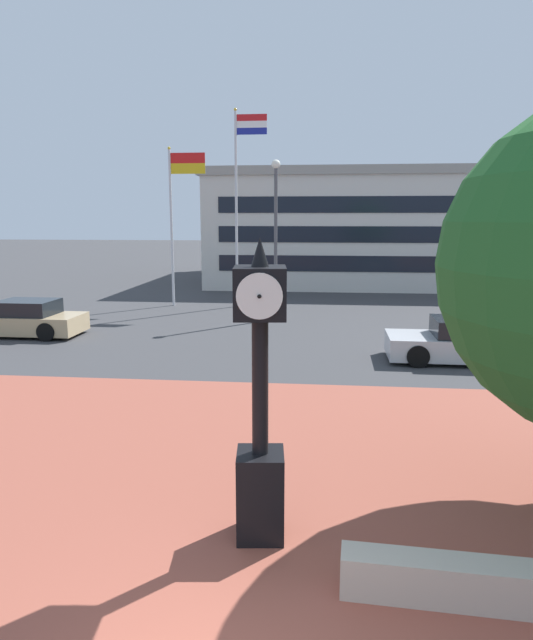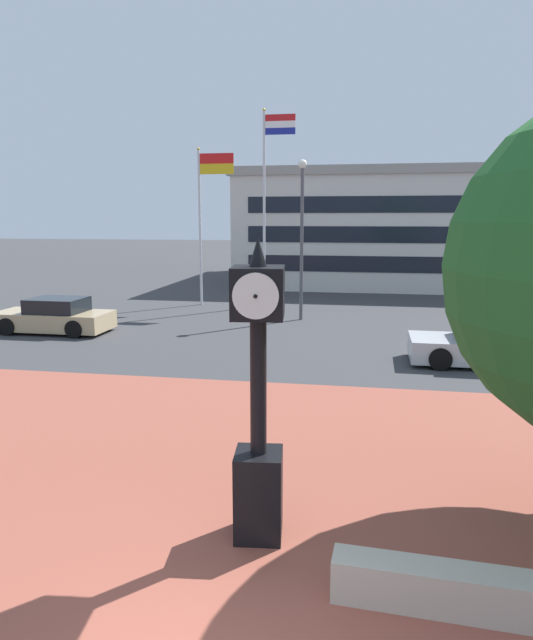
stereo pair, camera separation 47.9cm
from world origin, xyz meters
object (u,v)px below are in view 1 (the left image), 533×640
Objects in this scene: car_street_near at (24,320)px; street_lamp_post at (276,223)px; flagpole_primary at (176,211)px; civic_building at (374,227)px; car_street_mid at (460,342)px; street_clock at (260,413)px; flagpole_secondary at (239,195)px.

street_lamp_post reaches higher than car_street_near.
civic_building is at bearing 51.51° from flagpole_primary.
car_street_near is 0.20× the size of civic_building.
car_street_near and car_street_mid have the same top height.
street_clock is at bearing -97.45° from civic_building.
flagpole_primary is (3.73, 7.31, 3.90)m from car_street_near.
flagpole_primary is at bearing 101.93° from street_clock.
flagpole_secondary is at bearing 121.58° from street_lamp_post.
flagpole_primary is 0.35× the size of civic_building.
car_street_near is 9.08m from flagpole_primary.
car_street_near is 14.88m from car_street_mid.
car_street_mid is at bearing -40.90° from flagpole_primary.
car_street_near is at bearing 82.36° from car_street_mid.
civic_building is at bearing 2.48° from car_street_mid.
flagpole_secondary is 15.07m from civic_building.
civic_building is at bearing 76.71° from street_clock.
flagpole_secondary is at bearing -119.42° from civic_building.
flagpole_primary reaches higher than civic_building.
car_street_near is 0.66× the size of street_lamp_post.
street_lamp_post is (8.72, 4.09, 3.39)m from car_street_near.
car_street_mid is 0.56× the size of flagpole_primary.
car_street_near is 0.47× the size of flagpole_secondary.
flagpole_secondary reaches higher than street_lamp_post.
flagpole_secondary reaches higher than car_street_mid.
car_street_mid is 0.46× the size of flagpole_secondary.
civic_building is (14.10, 20.35, 2.95)m from car_street_near.
street_lamp_post is at bearing -64.23° from car_street_near.
street_clock is 20.36m from flagpole_primary.
flagpole_secondary is (3.02, 0.00, 0.76)m from flagpole_primary.
car_street_near is at bearing 123.86° from street_clock.
flagpole_primary is at bearing -180.00° from flagpole_secondary.
flagpole_primary is at bearing 50.01° from car_street_mid.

